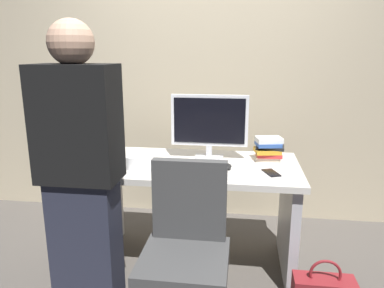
{
  "coord_description": "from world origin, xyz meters",
  "views": [
    {
      "loc": [
        0.32,
        -2.37,
        1.49
      ],
      "look_at": [
        0.0,
        -0.05,
        0.89
      ],
      "focal_mm": 34.26,
      "sensor_mm": 36.0,
      "label": 1
    }
  ],
  "objects_px": {
    "office_chair": "(186,262)",
    "monitor": "(209,123)",
    "cup_near_keyboard": "(132,163)",
    "person_at_desk": "(82,181)",
    "book_stack": "(268,149)",
    "cell_phone": "(271,173)",
    "keyboard": "(178,167)",
    "desk": "(193,195)",
    "mouse": "(227,166)"
  },
  "relations": [
    {
      "from": "desk",
      "to": "mouse",
      "type": "relative_size",
      "value": 14.38
    },
    {
      "from": "office_chair",
      "to": "cell_phone",
      "type": "xyz_separation_m",
      "value": [
        0.46,
        0.57,
        0.32
      ]
    },
    {
      "from": "cup_near_keyboard",
      "to": "book_stack",
      "type": "height_order",
      "value": "book_stack"
    },
    {
      "from": "keyboard",
      "to": "cup_near_keyboard",
      "type": "bearing_deg",
      "value": -167.08
    },
    {
      "from": "book_stack",
      "to": "cell_phone",
      "type": "height_order",
      "value": "book_stack"
    },
    {
      "from": "office_chair",
      "to": "cup_near_keyboard",
      "type": "height_order",
      "value": "office_chair"
    },
    {
      "from": "monitor",
      "to": "cup_near_keyboard",
      "type": "xyz_separation_m",
      "value": [
        -0.47,
        -0.33,
        -0.21
      ]
    },
    {
      "from": "mouse",
      "to": "cup_near_keyboard",
      "type": "distance_m",
      "value": 0.61
    },
    {
      "from": "desk",
      "to": "keyboard",
      "type": "xyz_separation_m",
      "value": [
        -0.08,
        -0.12,
        0.24
      ]
    },
    {
      "from": "cup_near_keyboard",
      "to": "cell_phone",
      "type": "relative_size",
      "value": 0.6
    },
    {
      "from": "keyboard",
      "to": "mouse",
      "type": "xyz_separation_m",
      "value": [
        0.32,
        0.03,
        0.01
      ]
    },
    {
      "from": "person_at_desk",
      "to": "monitor",
      "type": "xyz_separation_m",
      "value": [
        0.58,
        0.83,
        0.16
      ]
    },
    {
      "from": "monitor",
      "to": "desk",
      "type": "bearing_deg",
      "value": -124.9
    },
    {
      "from": "desk",
      "to": "office_chair",
      "type": "bearing_deg",
      "value": -85.23
    },
    {
      "from": "desk",
      "to": "monitor",
      "type": "relative_size",
      "value": 2.66
    },
    {
      "from": "keyboard",
      "to": "mouse",
      "type": "distance_m",
      "value": 0.32
    },
    {
      "from": "keyboard",
      "to": "mouse",
      "type": "relative_size",
      "value": 4.3
    },
    {
      "from": "person_at_desk",
      "to": "book_stack",
      "type": "xyz_separation_m",
      "value": [
        1.0,
        0.84,
        -0.01
      ]
    },
    {
      "from": "office_chair",
      "to": "desk",
      "type": "bearing_deg",
      "value": 94.77
    },
    {
      "from": "keyboard",
      "to": "cell_phone",
      "type": "bearing_deg",
      "value": -2.78
    },
    {
      "from": "person_at_desk",
      "to": "mouse",
      "type": "distance_m",
      "value": 0.94
    },
    {
      "from": "desk",
      "to": "cell_phone",
      "type": "height_order",
      "value": "cell_phone"
    },
    {
      "from": "desk",
      "to": "cup_near_keyboard",
      "type": "relative_size",
      "value": 16.63
    },
    {
      "from": "office_chair",
      "to": "person_at_desk",
      "type": "height_order",
      "value": "person_at_desk"
    },
    {
      "from": "office_chair",
      "to": "monitor",
      "type": "bearing_deg",
      "value": 87.44
    },
    {
      "from": "keyboard",
      "to": "cup_near_keyboard",
      "type": "xyz_separation_m",
      "value": [
        -0.29,
        -0.07,
        0.03
      ]
    },
    {
      "from": "person_at_desk",
      "to": "keyboard",
      "type": "bearing_deg",
      "value": 55.25
    },
    {
      "from": "office_chair",
      "to": "cup_near_keyboard",
      "type": "xyz_separation_m",
      "value": [
        -0.43,
        0.52,
        0.36
      ]
    },
    {
      "from": "desk",
      "to": "cup_near_keyboard",
      "type": "bearing_deg",
      "value": -153.21
    },
    {
      "from": "monitor",
      "to": "book_stack",
      "type": "xyz_separation_m",
      "value": [
        0.42,
        0.01,
        -0.17
      ]
    },
    {
      "from": "person_at_desk",
      "to": "office_chair",
      "type": "bearing_deg",
      "value": -1.55
    },
    {
      "from": "person_at_desk",
      "to": "mouse",
      "type": "bearing_deg",
      "value": 40.08
    },
    {
      "from": "monitor",
      "to": "book_stack",
      "type": "height_order",
      "value": "monitor"
    },
    {
      "from": "person_at_desk",
      "to": "book_stack",
      "type": "distance_m",
      "value": 1.3
    },
    {
      "from": "monitor",
      "to": "cell_phone",
      "type": "xyz_separation_m",
      "value": [
        0.42,
        -0.28,
        -0.25
      ]
    },
    {
      "from": "keyboard",
      "to": "cup_near_keyboard",
      "type": "distance_m",
      "value": 0.3
    },
    {
      "from": "mouse",
      "to": "book_stack",
      "type": "height_order",
      "value": "book_stack"
    },
    {
      "from": "mouse",
      "to": "cup_near_keyboard",
      "type": "relative_size",
      "value": 1.16
    },
    {
      "from": "book_stack",
      "to": "cell_phone",
      "type": "relative_size",
      "value": 1.51
    },
    {
      "from": "book_stack",
      "to": "desk",
      "type": "bearing_deg",
      "value": -163.91
    },
    {
      "from": "office_chair",
      "to": "mouse",
      "type": "xyz_separation_m",
      "value": [
        0.18,
        0.62,
        0.33
      ]
    },
    {
      "from": "office_chair",
      "to": "mouse",
      "type": "relative_size",
      "value": 9.4
    },
    {
      "from": "monitor",
      "to": "cup_near_keyboard",
      "type": "bearing_deg",
      "value": -145.12
    },
    {
      "from": "office_chair",
      "to": "monitor",
      "type": "relative_size",
      "value": 1.74
    },
    {
      "from": "book_stack",
      "to": "person_at_desk",
      "type": "bearing_deg",
      "value": -139.81
    },
    {
      "from": "keyboard",
      "to": "book_stack",
      "type": "bearing_deg",
      "value": 23.45
    },
    {
      "from": "book_stack",
      "to": "cell_phone",
      "type": "xyz_separation_m",
      "value": [
        0.0,
        -0.29,
        -0.08
      ]
    },
    {
      "from": "keyboard",
      "to": "book_stack",
      "type": "relative_size",
      "value": 1.98
    },
    {
      "from": "desk",
      "to": "book_stack",
      "type": "distance_m",
      "value": 0.62
    },
    {
      "from": "mouse",
      "to": "cup_near_keyboard",
      "type": "bearing_deg",
      "value": -170.79
    }
  ]
}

